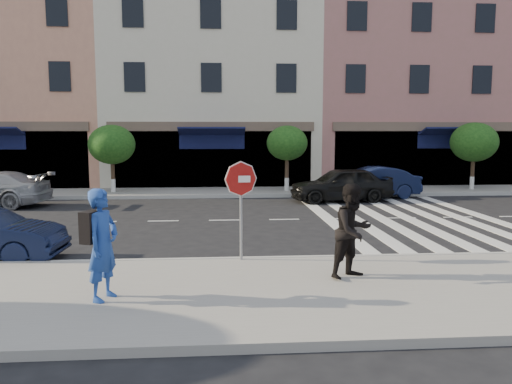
% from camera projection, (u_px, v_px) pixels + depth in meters
% --- Properties ---
extents(ground, '(120.00, 120.00, 0.00)m').
position_uv_depth(ground, '(226.00, 249.00, 12.52)').
color(ground, black).
rests_on(ground, ground).
extents(sidewalk_near, '(60.00, 4.50, 0.15)m').
position_uv_depth(sidewalk_near, '(229.00, 294.00, 8.80)').
color(sidewalk_near, gray).
rests_on(sidewalk_near, ground).
extents(sidewalk_far, '(60.00, 3.00, 0.15)m').
position_uv_depth(sidewalk_far, '(223.00, 192.00, 23.40)').
color(sidewalk_far, gray).
rests_on(sidewalk_far, ground).
extents(building_west_mid, '(10.00, 9.00, 14.00)m').
position_uv_depth(building_west_mid, '(23.00, 57.00, 27.69)').
color(building_west_mid, tan).
rests_on(building_west_mid, ground).
extents(building_centre, '(11.00, 9.00, 11.00)m').
position_uv_depth(building_centre, '(213.00, 86.00, 28.64)').
color(building_centre, beige).
rests_on(building_centre, ground).
extents(building_east_mid, '(13.00, 9.00, 13.00)m').
position_uv_depth(building_east_mid, '(416.00, 70.00, 29.39)').
color(building_east_mid, '#AC6966').
rests_on(building_east_mid, ground).
extents(street_tree_wb, '(2.10, 2.10, 3.06)m').
position_uv_depth(street_tree_wb, '(112.00, 145.00, 22.57)').
color(street_tree_wb, '#473323').
rests_on(street_tree_wb, sidewalk_far).
extents(street_tree_c, '(1.90, 1.90, 3.04)m').
position_uv_depth(street_tree_c, '(287.00, 143.00, 23.14)').
color(street_tree_c, '#473323').
rests_on(street_tree_c, sidewalk_far).
extents(street_tree_ea, '(2.20, 2.20, 3.19)m').
position_uv_depth(street_tree_ea, '(474.00, 142.00, 23.79)').
color(street_tree_ea, '#473323').
rests_on(street_tree_ea, sidewalk_far).
extents(stop_sign, '(0.76, 0.10, 2.15)m').
position_uv_depth(stop_sign, '(241.00, 187.00, 10.68)').
color(stop_sign, gray).
rests_on(stop_sign, sidewalk_near).
extents(photographer, '(0.66, 0.79, 1.86)m').
position_uv_depth(photographer, '(103.00, 245.00, 8.22)').
color(photographer, '#214398').
rests_on(photographer, sidewalk_near).
extents(walker, '(1.11, 1.04, 1.81)m').
position_uv_depth(walker, '(353.00, 231.00, 9.46)').
color(walker, black).
rests_on(walker, sidewalk_near).
extents(car_far_mid, '(4.41, 2.20, 1.44)m').
position_uv_depth(car_far_mid, '(341.00, 184.00, 20.81)').
color(car_far_mid, black).
rests_on(car_far_mid, ground).
extents(car_far_right, '(4.26, 1.77, 1.37)m').
position_uv_depth(car_far_right, '(371.00, 182.00, 21.92)').
color(car_far_right, black).
rests_on(car_far_right, ground).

